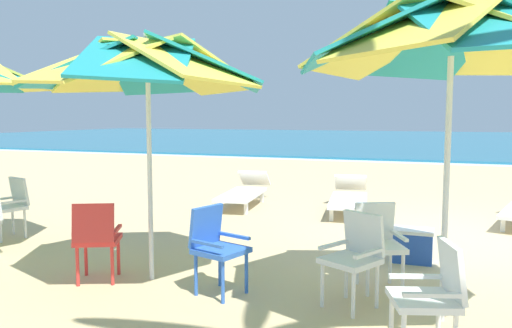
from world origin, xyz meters
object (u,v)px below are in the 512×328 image
object	(u,v)px
plastic_chair_0	(378,240)
beach_umbrella_1	(148,66)
plastic_chair_3	(96,236)
plastic_chair_1	(433,292)
cooler_box	(412,245)
sun_lounger_3	(244,191)
plastic_chair_5	(11,204)
plastic_chair_2	(355,253)
beach_umbrella_0	(452,36)
sun_lounger_2	(349,197)
plastic_chair_4	(216,244)

from	to	relation	value
plastic_chair_0	beach_umbrella_1	distance (m)	2.97
plastic_chair_0	plastic_chair_3	world-z (taller)	same
plastic_chair_1	cooler_box	xyz separation A→B (m)	(-0.28, 2.51, -0.30)
plastic_chair_1	sun_lounger_3	world-z (taller)	plastic_chair_1
plastic_chair_5	plastic_chair_0	bearing A→B (deg)	-3.50
sun_lounger_3	beach_umbrella_1	bearing A→B (deg)	-80.94
plastic_chair_2	plastic_chair_0	bearing A→B (deg)	76.91
beach_umbrella_0	plastic_chair_3	xyz separation A→B (m)	(-3.42, -0.21, -1.91)
sun_lounger_2	sun_lounger_3	bearing A→B (deg)	-179.46
plastic_chair_2	plastic_chair_4	distance (m)	1.35
plastic_chair_2	sun_lounger_3	xyz separation A→B (m)	(-2.89, 4.51, -0.22)
plastic_chair_5	plastic_chair_3	bearing A→B (deg)	-26.17
cooler_box	beach_umbrella_1	bearing A→B (deg)	-147.23
plastic_chair_5	sun_lounger_3	size ratio (longest dim) A/B	0.39
beach_umbrella_1	plastic_chair_3	world-z (taller)	beach_umbrella_1
plastic_chair_2	plastic_chair_4	world-z (taller)	same
plastic_chair_5	sun_lounger_2	world-z (taller)	plastic_chair_5
plastic_chair_1	plastic_chair_3	world-z (taller)	same
beach_umbrella_0	cooler_box	distance (m)	2.83
plastic_chair_3	plastic_chair_1	bearing A→B (deg)	-9.46
plastic_chair_2	plastic_chair_3	xyz separation A→B (m)	(-2.66, -0.28, 0.00)
beach_umbrella_0	plastic_chair_5	distance (m)	6.23
beach_umbrella_1	plastic_chair_5	distance (m)	3.52
plastic_chair_0	plastic_chair_4	world-z (taller)	same
plastic_chair_2	sun_lounger_3	world-z (taller)	plastic_chair_2
plastic_chair_3	plastic_chair_4	xyz separation A→B (m)	(1.31, 0.15, 0.00)
plastic_chair_5	sun_lounger_3	distance (m)	4.22
plastic_chair_0	beach_umbrella_1	world-z (taller)	beach_umbrella_1
beach_umbrella_1	plastic_chair_3	xyz separation A→B (m)	(-0.48, -0.29, -1.77)
beach_umbrella_0	beach_umbrella_1	distance (m)	2.94
beach_umbrella_0	plastic_chair_1	xyz separation A→B (m)	(-0.07, -0.76, -1.91)
plastic_chair_2	cooler_box	xyz separation A→B (m)	(0.41, 1.67, -0.30)
beach_umbrella_0	plastic_chair_1	world-z (taller)	beach_umbrella_0
plastic_chair_2	plastic_chair_1	bearing A→B (deg)	-50.54
plastic_chair_3	plastic_chair_2	bearing A→B (deg)	6.09
plastic_chair_3	plastic_chair_5	bearing A→B (deg)	153.83
plastic_chair_0	sun_lounger_2	bearing A→B (deg)	104.00
plastic_chair_1	sun_lounger_2	xyz separation A→B (m)	(-1.54, 5.37, -0.22)
beach_umbrella_1	sun_lounger_2	bearing A→B (deg)	73.63
plastic_chair_4	cooler_box	world-z (taller)	plastic_chair_4
plastic_chair_1	plastic_chair_2	bearing A→B (deg)	129.46
beach_umbrella_1	plastic_chair_3	distance (m)	1.86
plastic_chair_5	cooler_box	world-z (taller)	plastic_chair_5
plastic_chair_0	cooler_box	size ratio (longest dim) A/B	1.73
beach_umbrella_0	sun_lounger_3	bearing A→B (deg)	128.59
beach_umbrella_1	cooler_box	size ratio (longest dim) A/B	5.26
plastic_chair_0	plastic_chair_2	size ratio (longest dim) A/B	1.00
plastic_chair_4	plastic_chair_5	xyz separation A→B (m)	(-3.74, 1.04, 0.00)
sun_lounger_2	sun_lounger_3	xyz separation A→B (m)	(-2.05, -0.02, 0.00)
beach_umbrella_1	plastic_chair_3	bearing A→B (deg)	-149.25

